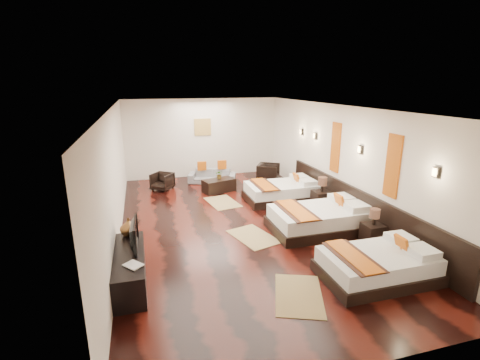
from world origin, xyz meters
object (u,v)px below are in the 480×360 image
object	(u,v)px
sofa	(212,176)
armchair_left	(162,181)
nightstand_b	(321,198)
bed_far	(282,191)
figurine	(129,227)
bed_near	(378,265)
armchair_right	(268,173)
coffee_table	(219,185)
tv	(131,235)
tv_console	(130,268)
nightstand_a	(373,232)
table_plant	(220,174)
bed_mid	(319,219)
book	(128,268)

from	to	relation	value
sofa	armchair_left	xyz separation A→B (m)	(-1.70, -0.36, 0.04)
nightstand_b	sofa	bearing A→B (deg)	124.80
bed_far	figurine	xyz separation A→B (m)	(-4.20, -2.59, 0.45)
nightstand_b	armchair_left	bearing A→B (deg)	143.36
bed_near	armchair_right	distance (m)	6.31
coffee_table	bed_near	bearing A→B (deg)	-74.51
tv	figurine	distance (m)	0.55
nightstand_b	tv_console	distance (m)	5.48
tv	armchair_left	xyz separation A→B (m)	(0.85, 5.15, -0.52)
nightstand_a	table_plant	world-z (taller)	nightstand_a
bed_near	nightstand_a	world-z (taller)	nightstand_a
bed_far	figurine	world-z (taller)	figurine
armchair_right	bed_mid	bearing A→B (deg)	-153.17
figurine	coffee_table	world-z (taller)	figurine
tv_console	sofa	bearing A→B (deg)	65.52
sofa	armchair_right	bearing A→B (deg)	5.24
figurine	bed_mid	bearing A→B (deg)	4.40
sofa	figurine	bearing A→B (deg)	-98.50
armchair_left	tv_console	bearing A→B (deg)	-62.53
bed_far	tv	world-z (taller)	tv
sofa	table_plant	size ratio (longest dim) A/B	5.88
bed_mid	tv	xyz separation A→B (m)	(-4.15, -0.87, 0.51)
bed_far	nightstand_a	xyz separation A→B (m)	(0.75, -3.22, 0.01)
table_plant	bed_near	bearing A→B (deg)	-75.09
armchair_left	bed_far	bearing A→B (deg)	5.59
nightstand_b	armchair_right	size ratio (longest dim) A/B	1.25
tv_console	armchair_right	bearing A→B (deg)	49.50
bed_far	bed_mid	bearing A→B (deg)	-89.95
bed_mid	armchair_right	size ratio (longest dim) A/B	3.08
bed_near	book	xyz separation A→B (m)	(-4.19, 0.52, 0.31)
bed_near	nightstand_b	xyz separation A→B (m)	(0.75, 3.41, 0.06)
sofa	nightstand_a	bearing A→B (deg)	-48.08
bed_near	figurine	distance (m)	4.59
coffee_table	table_plant	world-z (taller)	table_plant
bed_near	tv_console	distance (m)	4.32
bed_far	nightstand_a	world-z (taller)	nightstand_a
nightstand_b	coffee_table	xyz separation A→B (m)	(-2.34, 2.31, -0.12)
bed_near	armchair_left	xyz separation A→B (m)	(-3.29, 6.42, 0.02)
tv_console	tv	bearing A→B (deg)	77.14
bed_near	tv	bearing A→B (deg)	162.99
armchair_left	book	bearing A→B (deg)	-61.68
bed_mid	armchair_right	world-z (taller)	bed_mid
bed_mid	book	xyz separation A→B (m)	(-4.20, -1.62, 0.28)
coffee_table	book	bearing A→B (deg)	-116.61
bed_far	sofa	bearing A→B (deg)	123.83
tv	coffee_table	bearing A→B (deg)	-27.87
nightstand_b	table_plant	world-z (taller)	nightstand_b
book	figurine	world-z (taller)	figurine
table_plant	bed_mid	bearing A→B (deg)	-67.09
armchair_left	coffee_table	xyz separation A→B (m)	(1.70, -0.69, -0.08)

